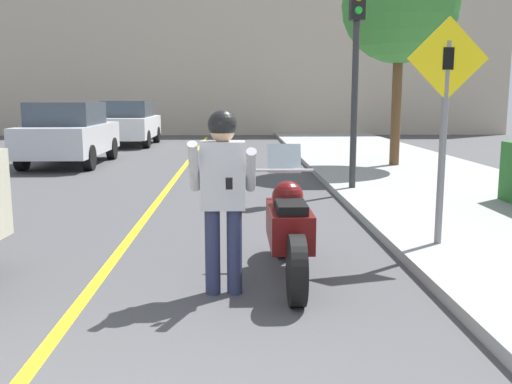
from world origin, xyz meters
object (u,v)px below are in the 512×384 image
motorcycle (289,228)px  parked_car_silver (69,133)px  crossing_sign (445,110)px  person_biker (223,184)px  parked_car_white (129,123)px  traffic_light (356,43)px  street_tree (400,5)px

motorcycle → parked_car_silver: parked_car_silver is taller
motorcycle → crossing_sign: 2.30m
crossing_sign → person_biker: bearing=-152.2°
person_biker → parked_car_silver: person_biker is taller
parked_car_silver → motorcycle: bearing=-63.2°
crossing_sign → parked_car_white: 16.74m
person_biker → parked_car_white: person_biker is taller
crossing_sign → parked_car_silver: (-6.84, 9.14, -0.80)m
traffic_light → parked_car_silver: traffic_light is taller
person_biker → traffic_light: traffic_light is taller
person_biker → crossing_sign: size_ratio=0.66×
motorcycle → parked_car_silver: 11.16m
motorcycle → parked_car_white: (-4.58, 16.27, 0.35)m
motorcycle → traffic_light: bearing=71.6°
motorcycle → person_biker: person_biker is taller
street_tree → parked_car_silver: (-8.46, 1.34, -3.15)m
person_biker → parked_car_white: (-3.94, 16.74, -0.18)m
person_biker → street_tree: (4.08, 9.09, 2.97)m
crossing_sign → traffic_light: traffic_light is taller
motorcycle → street_tree: 9.91m
crossing_sign → parked_car_white: bearing=112.5°
traffic_light → parked_car_white: 13.04m
person_biker → traffic_light: bearing=67.2°
crossing_sign → motorcycle: bearing=-155.7°
motorcycle → person_biker: bearing=-143.5°
traffic_light → parked_car_silver: size_ratio=0.90×
motorcycle → traffic_light: size_ratio=0.58×
person_biker → street_tree: bearing=65.8°
parked_car_silver → parked_car_white: bearing=86.0°
motorcycle → traffic_light: 5.71m
motorcycle → person_biker: size_ratio=1.30×
street_tree → parked_car_silver: 9.13m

